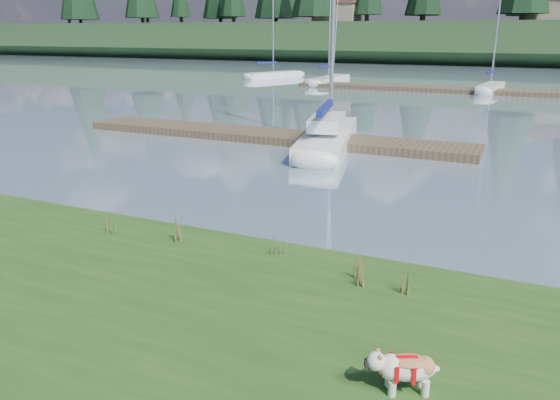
% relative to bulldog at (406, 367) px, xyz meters
% --- Properties ---
extents(ground, '(200.00, 200.00, 0.00)m').
position_rel_bulldog_xyz_m(ground, '(-4.38, 34.95, -0.64)').
color(ground, '#7F97AA').
rests_on(ground, ground).
extents(bank, '(60.00, 9.00, 0.35)m').
position_rel_bulldog_xyz_m(bank, '(-4.38, -1.05, -0.47)').
color(bank, '#284D1A').
rests_on(bank, ground).
extents(ridge, '(200.00, 20.00, 5.00)m').
position_rel_bulldog_xyz_m(ridge, '(-4.38, 77.95, 1.86)').
color(ridge, '#1A3118').
rests_on(ridge, ground).
extents(bulldog, '(0.80, 0.55, 0.47)m').
position_rel_bulldog_xyz_m(bulldog, '(0.00, 0.00, 0.00)').
color(bulldog, silver).
rests_on(bulldog, bank).
extents(sailboat_main, '(3.25, 8.08, 11.51)m').
position_rel_bulldog_xyz_m(sailboat_main, '(-5.94, 14.34, -0.22)').
color(sailboat_main, white).
rests_on(sailboat_main, ground).
extents(dock_near, '(16.00, 2.00, 0.30)m').
position_rel_bulldog_xyz_m(dock_near, '(-8.38, 13.95, -0.49)').
color(dock_near, '#4C3D2C').
rests_on(dock_near, ground).
extents(dock_far, '(26.00, 2.20, 0.30)m').
position_rel_bulldog_xyz_m(dock_far, '(-2.38, 34.95, -0.49)').
color(dock_far, '#4C3D2C').
rests_on(dock_far, ground).
extents(sailboat_bg_0, '(4.00, 6.28, 9.46)m').
position_rel_bulldog_xyz_m(sailboat_bg_0, '(-20.24, 40.68, -0.32)').
color(sailboat_bg_0, white).
rests_on(sailboat_bg_0, ground).
extents(sailboat_bg_1, '(1.57, 7.16, 10.73)m').
position_rel_bulldog_xyz_m(sailboat_bg_1, '(-14.16, 37.84, -0.32)').
color(sailboat_bg_1, white).
rests_on(sailboat_bg_1, ground).
extents(sailboat_bg_2, '(1.67, 5.66, 8.66)m').
position_rel_bulldog_xyz_m(sailboat_bg_2, '(-1.75, 36.48, -0.31)').
color(sailboat_bg_2, white).
rests_on(sailboat_bg_2, ground).
extents(weed_0, '(0.17, 0.14, 0.72)m').
position_rel_bulldog_xyz_m(weed_0, '(-4.80, 2.64, 0.01)').
color(weed_0, '#475B23').
rests_on(weed_0, bank).
extents(weed_1, '(0.17, 0.14, 0.43)m').
position_rel_bulldog_xyz_m(weed_1, '(-2.86, 2.89, -0.11)').
color(weed_1, '#475B23').
rests_on(weed_1, bank).
extents(weed_2, '(0.17, 0.14, 0.64)m').
position_rel_bulldog_xyz_m(weed_2, '(-1.23, 2.33, -0.03)').
color(weed_2, '#475B23').
rests_on(weed_2, bank).
extents(weed_3, '(0.17, 0.14, 0.49)m').
position_rel_bulldog_xyz_m(weed_3, '(-6.23, 2.50, -0.09)').
color(weed_3, '#475B23').
rests_on(weed_3, bank).
extents(weed_4, '(0.17, 0.14, 0.52)m').
position_rel_bulldog_xyz_m(weed_4, '(-1.26, 2.52, -0.08)').
color(weed_4, '#475B23').
rests_on(weed_4, bank).
extents(weed_5, '(0.17, 0.14, 0.60)m').
position_rel_bulldog_xyz_m(weed_5, '(-0.52, 2.33, -0.04)').
color(weed_5, '#475B23').
rests_on(weed_5, bank).
extents(mud_lip, '(60.00, 0.50, 0.14)m').
position_rel_bulldog_xyz_m(mud_lip, '(-4.38, 3.35, -0.57)').
color(mud_lip, '#33281C').
rests_on(mud_lip, ground).
extents(house_0, '(6.30, 5.30, 4.65)m').
position_rel_bulldog_xyz_m(house_0, '(-26.38, 74.95, 6.67)').
color(house_0, gray).
rests_on(house_0, ridge).
extents(house_1, '(6.30, 5.30, 4.65)m').
position_rel_bulldog_xyz_m(house_1, '(1.62, 75.95, 6.67)').
color(house_1, gray).
rests_on(house_1, ridge).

